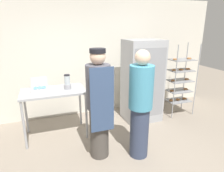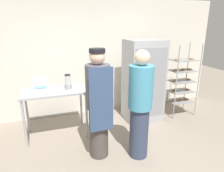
# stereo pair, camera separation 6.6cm
# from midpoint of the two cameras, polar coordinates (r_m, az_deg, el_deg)

# --- Properties ---
(ground_plane) EXTENTS (14.00, 14.00, 0.00)m
(ground_plane) POSITION_cam_midpoint_polar(r_m,az_deg,el_deg) (3.30, 5.87, -22.40)
(ground_plane) COLOR gray
(back_wall) EXTENTS (6.40, 0.12, 2.70)m
(back_wall) POSITION_cam_midpoint_polar(r_m,az_deg,el_deg) (4.80, -5.09, 8.09)
(back_wall) COLOR silver
(back_wall) RESTS_ON ground_plane
(refrigerator) EXTENTS (0.79, 0.67, 1.80)m
(refrigerator) POSITION_cam_midpoint_polar(r_m,az_deg,el_deg) (4.47, 9.35, 1.37)
(refrigerator) COLOR #9EA0A5
(refrigerator) RESTS_ON ground_plane
(baking_rack) EXTENTS (0.62, 0.44, 1.70)m
(baking_rack) POSITION_cam_midpoint_polar(r_m,az_deg,el_deg) (4.98, 19.62, 1.38)
(baking_rack) COLOR #93969B
(baking_rack) RESTS_ON ground_plane
(prep_counter) EXTENTS (1.16, 0.68, 0.93)m
(prep_counter) POSITION_cam_midpoint_polar(r_m,az_deg,el_deg) (3.90, -15.68, -2.61)
(prep_counter) COLOR #9EA0A5
(prep_counter) RESTS_ON ground_plane
(donut_box) EXTENTS (0.29, 0.20, 0.24)m
(donut_box) POSITION_cam_midpoint_polar(r_m,az_deg,el_deg) (3.90, -19.26, -0.52)
(donut_box) COLOR silver
(donut_box) RESTS_ON prep_counter
(blender_pitcher) EXTENTS (0.14, 0.14, 0.28)m
(blender_pitcher) POSITION_cam_midpoint_polar(r_m,az_deg,el_deg) (3.85, -11.99, 1.04)
(blender_pitcher) COLOR #99999E
(blender_pitcher) RESTS_ON prep_counter
(person_baker) EXTENTS (0.38, 0.39, 1.77)m
(person_baker) POSITION_cam_midpoint_polar(r_m,az_deg,el_deg) (3.11, -3.33, -5.07)
(person_baker) COLOR #47423D
(person_baker) RESTS_ON ground_plane
(person_customer) EXTENTS (0.37, 0.37, 1.76)m
(person_customer) POSITION_cam_midpoint_polar(r_m,az_deg,el_deg) (3.15, 8.62, -5.48)
(person_customer) COLOR #333D56
(person_customer) RESTS_ON ground_plane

